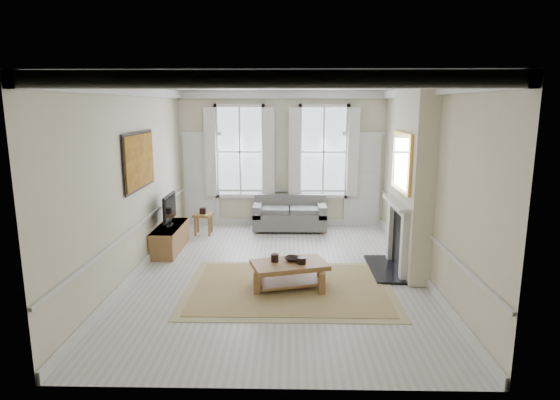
{
  "coord_description": "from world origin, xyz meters",
  "views": [
    {
      "loc": [
        0.21,
        -8.2,
        3.06
      ],
      "look_at": [
        0.02,
        0.65,
        1.25
      ],
      "focal_mm": 30.0,
      "sensor_mm": 36.0,
      "label": 1
    }
  ],
  "objects_px": {
    "coffee_table": "(289,267)",
    "tv_stand": "(170,238)",
    "side_table": "(203,218)",
    "sofa": "(290,216)"
  },
  "relations": [
    {
      "from": "tv_stand",
      "to": "side_table",
      "type": "bearing_deg",
      "value": 69.79
    },
    {
      "from": "sofa",
      "to": "coffee_table",
      "type": "distance_m",
      "value": 3.84
    },
    {
      "from": "coffee_table",
      "to": "tv_stand",
      "type": "distance_m",
      "value": 3.28
    },
    {
      "from": "side_table",
      "to": "coffee_table",
      "type": "xyz_separation_m",
      "value": [
        2.07,
        -3.36,
        -0.02
      ]
    },
    {
      "from": "sofa",
      "to": "tv_stand",
      "type": "xyz_separation_m",
      "value": [
        -2.55,
        -1.78,
        -0.09
      ]
    },
    {
      "from": "side_table",
      "to": "tv_stand",
      "type": "distance_m",
      "value": 1.39
    },
    {
      "from": "side_table",
      "to": "coffee_table",
      "type": "relative_size",
      "value": 0.37
    },
    {
      "from": "side_table",
      "to": "tv_stand",
      "type": "xyz_separation_m",
      "value": [
        -0.48,
        -1.3,
        -0.13
      ]
    },
    {
      "from": "side_table",
      "to": "tv_stand",
      "type": "height_order",
      "value": "tv_stand"
    },
    {
      "from": "coffee_table",
      "to": "tv_stand",
      "type": "height_order",
      "value": "tv_stand"
    }
  ]
}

